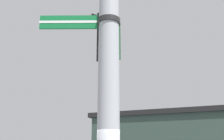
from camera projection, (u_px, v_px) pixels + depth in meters
signal_pole at (109, 92)px, 3.71m from camera, size 0.31×0.31×6.03m
mast_arm at (112, 37)px, 7.98m from camera, size 3.08×6.79×0.18m
traffic_light_nearest_pole at (111, 37)px, 6.17m from camera, size 0.54×0.49×1.31m
traffic_light_mid_inner at (112, 67)px, 8.27m from camera, size 0.54×0.49×1.31m
traffic_light_mid_outer at (113, 85)px, 10.37m from camera, size 0.54×0.49×1.31m
street_name_sign at (93, 22)px, 4.05m from camera, size 1.15×0.61×0.22m
bird_flying at (95, 16)px, 12.64m from camera, size 0.30×0.40×0.09m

